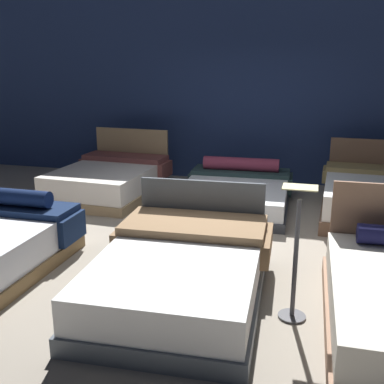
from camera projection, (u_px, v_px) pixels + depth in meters
ground_plane at (213, 239)px, 5.82m from camera, size 18.00×18.00×0.02m
showroom_back_wall at (252, 85)px, 8.24m from camera, size 18.00×0.06×3.50m
bed_1 at (182, 271)px, 4.32m from camera, size 1.63×2.20×0.89m
bed_3 at (110, 180)px, 7.65m from camera, size 1.63×2.02×0.99m
bed_4 at (235, 193)px, 7.09m from camera, size 1.70×2.08×0.64m
bed_5 at (379, 198)px, 6.57m from camera, size 1.65×2.06×0.97m
price_sign at (295, 268)px, 3.90m from camera, size 0.28×0.24×1.18m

